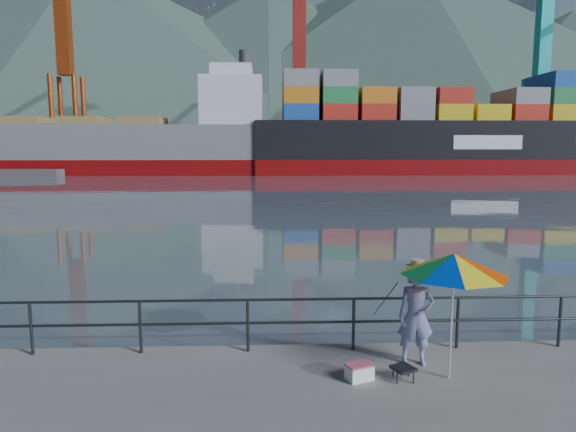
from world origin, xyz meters
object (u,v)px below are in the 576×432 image
at_px(bulk_carrier, 122,146).
at_px(container_ship, 483,134).
at_px(beach_umbrella, 454,265).
at_px(cooler_bag, 359,373).
at_px(fisherman, 416,316).

relative_size(bulk_carrier, container_ship, 0.87).
height_order(beach_umbrella, container_ship, container_ship).
xyz_separation_m(cooler_bag, bulk_carrier, (-23.22, 70.47, 3.92)).
xyz_separation_m(bulk_carrier, container_ship, (55.03, 0.16, 1.74)).
bearing_deg(beach_umbrella, bulk_carrier, 109.34).
bearing_deg(fisherman, container_ship, 70.49).
relative_size(fisherman, beach_umbrella, 0.82).
bearing_deg(fisherman, cooler_bag, -147.52).
height_order(fisherman, beach_umbrella, beach_umbrella).
bearing_deg(cooler_bag, container_ship, 44.15).
bearing_deg(beach_umbrella, container_ship, 66.78).
distance_m(beach_umbrella, bulk_carrier, 74.72).
height_order(beach_umbrella, bulk_carrier, bulk_carrier).
bearing_deg(beach_umbrella, fisherman, 124.89).
xyz_separation_m(fisherman, cooler_bag, (-1.10, -0.59, -0.75)).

